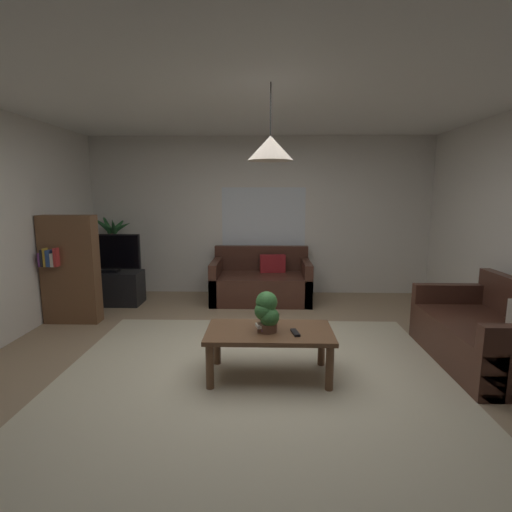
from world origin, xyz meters
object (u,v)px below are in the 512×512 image
coffee_table (269,337)px  book_on_table_2 (265,325)px  couch_right_side (488,337)px  remote_on_table_0 (295,333)px  potted_plant_on_table (267,311)px  pendant_lamp (270,148)px  tv (109,253)px  couch_under_window (261,283)px  bookshelf_corner (70,269)px  book_on_table_1 (267,328)px  tv_stand (112,288)px  potted_palm_corner (114,260)px  book_on_table_0 (266,330)px

coffee_table → book_on_table_2: book_on_table_2 is taller
couch_right_side → remote_on_table_0: (-1.93, -0.41, 0.18)m
couch_right_side → potted_plant_on_table: bearing=-81.0°
pendant_lamp → tv: bearing=136.3°
couch_under_window → potted_plant_on_table: size_ratio=4.17×
remote_on_table_0 → bookshelf_corner: (-2.79, 1.54, 0.25)m
couch_under_window → book_on_table_1: 2.59m
potted_plant_on_table → pendant_lamp: bearing=47.9°
bookshelf_corner → book_on_table_1: bearing=-30.4°
couch_under_window → tv_stand: (-2.27, -0.25, -0.02)m
coffee_table → tv: size_ratio=1.24×
remote_on_table_0 → bookshelf_corner: bookshelf_corner is taller
book_on_table_2 → tv_stand: bearing=135.0°
coffee_table → pendant_lamp: bearing=135.0°
potted_palm_corner → couch_under_window: bearing=-6.8°
couch_right_side → tv: tv is taller
bookshelf_corner → coffee_table: bearing=-29.6°
couch_under_window → book_on_table_0: bearing=-88.2°
book_on_table_1 → tv_stand: size_ratio=0.13×
book_on_table_1 → potted_plant_on_table: 0.15m
pendant_lamp → book_on_table_2: bearing=-133.5°
potted_plant_on_table → bookshelf_corner: (-2.54, 1.48, 0.07)m
tv_stand → tv: 0.55m
couch_under_window → book_on_table_2: (0.07, -2.58, 0.23)m
book_on_table_1 → potted_palm_corner: potted_palm_corner is taller
tv_stand → tv: bearing=-90.0°
coffee_table → book_on_table_0: bearing=-137.6°
potted_plant_on_table → tv_stand: size_ratio=0.40×
coffee_table → tv: (-2.38, 2.27, 0.42)m
potted_plant_on_table → tv: (-2.35, 2.30, 0.16)m
book_on_table_0 → tv_stand: bearing=135.4°
couch_right_side → bookshelf_corner: bookshelf_corner is taller
coffee_table → remote_on_table_0: bearing=-20.7°
couch_right_side → potted_palm_corner: bearing=-118.2°
book_on_table_1 → book_on_table_2: size_ratio=0.71×
pendant_lamp → couch_under_window: bearing=92.4°
couch_under_window → couch_right_side: (2.26, -2.22, -0.00)m
couch_under_window → bookshelf_corner: bearing=-156.1°
couch_right_side → remote_on_table_0: bearing=-78.1°
book_on_table_1 → couch_right_side: bearing=9.3°
tv → potted_palm_corner: potted_palm_corner is taller
couch_right_side → pendant_lamp: size_ratio=2.41×
pendant_lamp → coffee_table: bearing=-45.0°
couch_under_window → tv: bearing=-173.2°
coffee_table → bookshelf_corner: bookshelf_corner is taller
couch_right_side → book_on_table_1: size_ratio=13.49×
couch_right_side → potted_palm_corner: 5.33m
remote_on_table_0 → potted_palm_corner: (-2.76, 2.92, 0.12)m
couch_under_window → remote_on_table_0: size_ratio=9.49×
coffee_table → book_on_table_0: book_on_table_0 is taller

